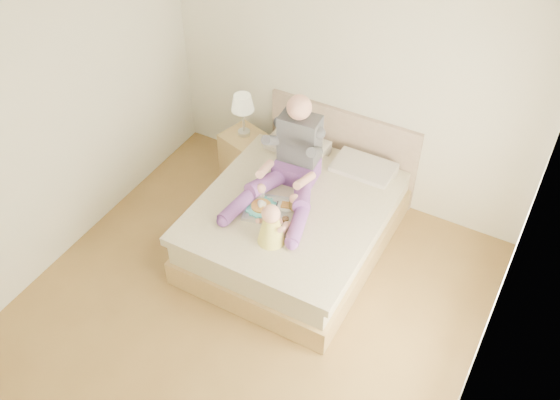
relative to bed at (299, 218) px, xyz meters
The scene contains 7 objects.
room 1.61m from the bed, 85.70° to the right, with size 4.02×4.22×2.71m.
bed is the anchor object (origin of this frame).
nightstand 1.17m from the bed, 148.62° to the left, with size 0.57×0.53×0.57m.
lamp 1.36m from the bed, 148.15° to the left, with size 0.25×0.25×0.50m.
adult 0.60m from the bed, 149.06° to the left, with size 0.82×1.19×0.97m.
tray 0.47m from the bed, 114.92° to the right, with size 0.57×0.50×0.14m.
baby 0.79m from the bed, 85.48° to the right, with size 0.28×0.38×0.42m.
Camera 1 is at (1.99, -2.92, 4.70)m, focal length 40.00 mm.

